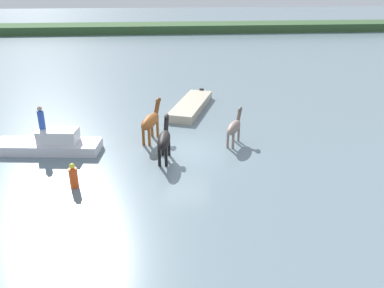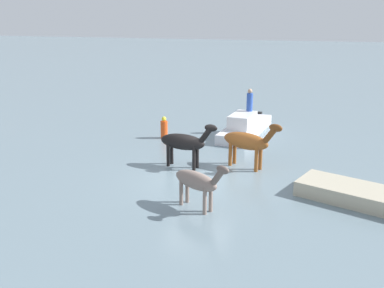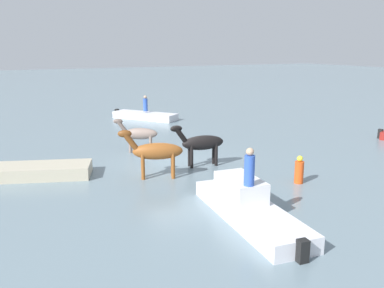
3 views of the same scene
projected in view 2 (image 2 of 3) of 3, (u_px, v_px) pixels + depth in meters
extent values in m
plane|color=slate|center=(198.00, 179.00, 17.11)|extent=(180.74, 180.74, 0.00)
ellipsoid|color=gray|center=(196.00, 180.00, 14.27)|extent=(1.27, 1.82, 0.60)
cylinder|color=gray|center=(211.00, 198.00, 14.15)|extent=(0.13, 0.13, 0.98)
cylinder|color=gray|center=(205.00, 200.00, 13.96)|extent=(0.13, 0.13, 0.98)
cylinder|color=gray|center=(187.00, 189.00, 14.86)|extent=(0.13, 0.13, 0.98)
cylinder|color=gray|center=(181.00, 191.00, 14.66)|extent=(0.13, 0.13, 0.98)
cylinder|color=#63544C|center=(218.00, 177.00, 13.53)|extent=(0.43, 0.58, 0.65)
ellipsoid|color=#63544C|center=(223.00, 170.00, 13.33)|extent=(0.40, 0.53, 0.26)
ellipsoid|color=brown|center=(246.00, 141.00, 18.04)|extent=(1.32, 2.16, 0.70)
cylinder|color=brown|center=(260.00, 156.00, 17.97)|extent=(0.15, 0.15, 1.15)
cylinder|color=brown|center=(256.00, 158.00, 17.71)|extent=(0.15, 0.15, 1.15)
cylinder|color=brown|center=(235.00, 151.00, 18.70)|extent=(0.15, 0.15, 1.15)
cylinder|color=brown|center=(230.00, 152.00, 18.44)|extent=(0.15, 0.15, 1.15)
cylinder|color=brown|center=(270.00, 135.00, 17.26)|extent=(0.45, 0.68, 0.77)
ellipsoid|color=brown|center=(276.00, 128.00, 17.04)|extent=(0.43, 0.62, 0.31)
ellipsoid|color=black|center=(182.00, 142.00, 18.11)|extent=(0.86, 2.05, 0.67)
cylinder|color=black|center=(197.00, 155.00, 18.16)|extent=(0.15, 0.15, 1.10)
cylinder|color=black|center=(194.00, 157.00, 17.88)|extent=(0.15, 0.15, 1.10)
cylinder|color=black|center=(172.00, 152.00, 18.64)|extent=(0.15, 0.15, 1.10)
cylinder|color=black|center=(168.00, 154.00, 18.36)|extent=(0.15, 0.15, 1.10)
cylinder|color=black|center=(206.00, 135.00, 17.55)|extent=(0.31, 0.63, 0.73)
ellipsoid|color=black|center=(211.00, 128.00, 17.38)|extent=(0.31, 0.57, 0.29)
cube|color=silver|center=(246.00, 130.00, 23.44)|extent=(5.55, 2.12, 0.66)
cube|color=silver|center=(242.00, 120.00, 22.67)|extent=(2.06, 1.28, 0.70)
cube|color=black|center=(259.00, 118.00, 25.89)|extent=(0.27, 0.31, 0.71)
cylinder|color=#2D51B2|center=(250.00, 102.00, 23.08)|extent=(0.32, 0.32, 0.95)
sphere|color=tan|center=(250.00, 91.00, 22.91)|extent=(0.24, 0.24, 0.24)
cylinder|color=#E54C19|center=(164.00, 130.00, 22.51)|extent=(0.36, 0.36, 0.90)
sphere|color=yellow|center=(164.00, 119.00, 22.35)|extent=(0.24, 0.24, 0.24)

